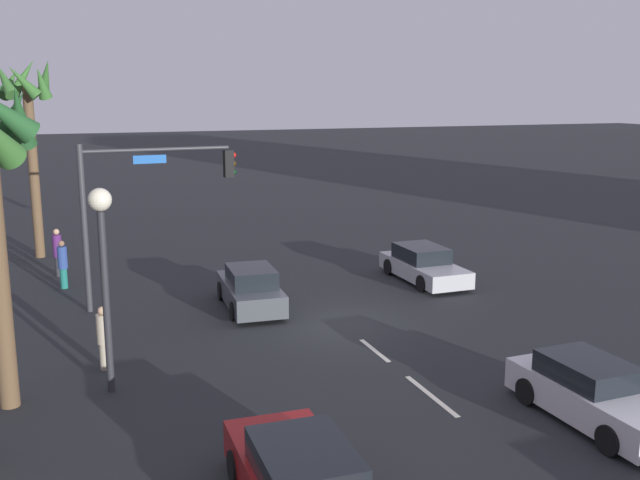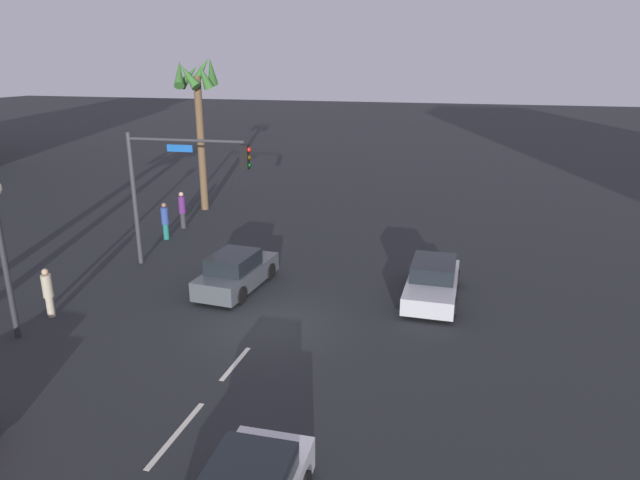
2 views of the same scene
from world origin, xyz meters
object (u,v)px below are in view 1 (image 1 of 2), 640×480
(car_1, at_px, (423,265))
(streetlamp, at_px, (103,248))
(pedestrian_1, at_px, (103,336))
(palm_tree_0, at_px, (27,109))
(car_5, at_px, (592,394))
(pedestrian_2, at_px, (63,263))
(car_2, at_px, (251,289))
(traffic_signal, at_px, (141,195))
(pedestrian_0, at_px, (58,251))

(car_1, xyz_separation_m, streetlamp, (-6.85, 12.31, 3.02))
(pedestrian_1, height_order, palm_tree_0, palm_tree_0)
(car_5, xyz_separation_m, pedestrian_2, (15.90, 10.95, 0.32))
(car_2, distance_m, pedestrian_1, 6.50)
(traffic_signal, xyz_separation_m, streetlamp, (-7.21, 1.73, -0.21))
(traffic_signal, height_order, palm_tree_0, palm_tree_0)
(streetlamp, relative_size, palm_tree_0, 0.58)
(car_5, height_order, streetlamp, streetlamp)
(pedestrian_1, bearing_deg, car_1, -66.75)
(car_5, bearing_deg, palm_tree_0, 28.70)
(car_1, relative_size, car_2, 1.07)
(car_1, xyz_separation_m, pedestrian_0, (5.59, 13.36, 0.41))
(streetlamp, bearing_deg, pedestrian_0, 4.86)
(car_2, bearing_deg, car_1, -80.16)
(traffic_signal, height_order, pedestrian_1, traffic_signal)
(traffic_signal, relative_size, streetlamp, 1.10)
(car_1, xyz_separation_m, pedestrian_2, (3.63, 13.21, 0.35))
(pedestrian_0, distance_m, pedestrian_1, 10.94)
(car_2, distance_m, pedestrian_2, 7.70)
(car_1, distance_m, car_2, 7.38)
(car_5, bearing_deg, car_1, -10.45)
(car_1, relative_size, car_5, 1.04)
(car_2, xyz_separation_m, pedestrian_2, (4.89, 5.94, 0.30))
(car_2, relative_size, streetlamp, 0.83)
(car_5, distance_m, pedestrian_0, 21.03)
(pedestrian_0, xyz_separation_m, pedestrian_2, (-1.96, -0.15, -0.06))
(streetlamp, height_order, pedestrian_1, streetlamp)
(traffic_signal, height_order, streetlamp, traffic_signal)
(car_1, distance_m, pedestrian_1, 13.44)
(car_5, distance_m, pedestrian_1, 12.26)
(car_1, relative_size, streetlamp, 0.89)
(car_1, height_order, car_5, car_5)
(car_1, bearing_deg, pedestrian_1, 113.25)
(car_1, bearing_deg, palm_tree_0, 56.17)
(car_5, relative_size, pedestrian_1, 2.49)
(car_2, height_order, streetlamp, streetlamp)
(pedestrian_1, bearing_deg, car_2, -51.47)
(car_5, bearing_deg, pedestrian_2, 34.55)
(pedestrian_1, bearing_deg, pedestrian_0, 5.33)
(car_1, height_order, car_2, car_2)
(palm_tree_0, bearing_deg, traffic_signal, -158.49)
(streetlamp, bearing_deg, car_2, -42.01)
(traffic_signal, bearing_deg, palm_tree_0, 21.51)
(car_5, distance_m, traffic_signal, 15.46)
(traffic_signal, xyz_separation_m, pedestrian_0, (5.23, 2.79, -2.82))
(car_5, height_order, pedestrian_2, pedestrian_2)
(pedestrian_1, bearing_deg, pedestrian_2, 5.50)
(pedestrian_1, distance_m, pedestrian_2, 8.97)
(pedestrian_2, bearing_deg, pedestrian_1, -174.50)
(pedestrian_1, xyz_separation_m, pedestrian_2, (8.93, 0.86, 0.04))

